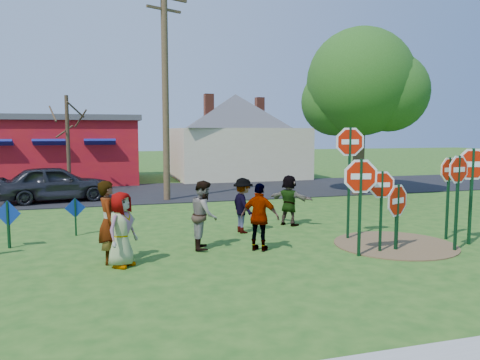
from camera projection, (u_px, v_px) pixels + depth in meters
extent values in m
plane|color=#225117|center=(222.00, 248.00, 12.14)|extent=(120.00, 120.00, 0.00)
cube|color=black|center=(165.00, 192.00, 23.10)|extent=(120.00, 7.50, 0.04)
cylinder|color=brown|center=(395.00, 244.00, 12.45)|extent=(3.20, 3.20, 0.03)
cube|color=maroon|center=(56.00, 152.00, 27.56)|extent=(9.00, 7.00, 3.60)
cube|color=#4C4C51|center=(55.00, 119.00, 27.36)|extent=(9.40, 7.40, 0.30)
cube|color=navy|center=(50.00, 143.00, 24.07)|extent=(1.60, 0.78, 0.45)
cube|color=navy|center=(100.00, 143.00, 24.77)|extent=(1.60, 0.78, 0.45)
cube|color=beige|center=(236.00, 153.00, 30.69)|extent=(8.00, 7.00, 3.20)
pyramid|color=#4C4C51|center=(235.00, 94.00, 30.29)|extent=(9.40, 9.40, 2.20)
cube|color=brown|center=(209.00, 105.00, 28.85)|extent=(0.55, 0.55, 1.40)
cube|color=brown|center=(260.00, 108.00, 31.89)|extent=(0.55, 0.55, 1.40)
cube|color=#0E361C|center=(360.00, 208.00, 11.24)|extent=(0.07, 0.09, 2.36)
cylinder|color=white|center=(361.00, 176.00, 11.16)|extent=(1.10, 0.26, 1.12)
cylinder|color=#BC1703|center=(361.00, 176.00, 11.16)|extent=(0.95, 0.23, 0.97)
cube|color=white|center=(361.00, 176.00, 11.16)|extent=(0.48, 0.11, 0.14)
cube|color=#0E361C|center=(349.00, 184.00, 12.99)|extent=(0.07, 0.08, 3.12)
cylinder|color=white|center=(350.00, 142.00, 12.86)|extent=(1.06, 0.27, 1.09)
cylinder|color=#BC1703|center=(350.00, 142.00, 12.86)|extent=(0.92, 0.24, 0.94)
cube|color=white|center=(350.00, 142.00, 12.86)|extent=(0.47, 0.12, 0.14)
cylinder|color=gold|center=(350.00, 142.00, 12.86)|extent=(1.06, 0.27, 1.09)
cube|color=#0E361C|center=(457.00, 204.00, 11.69)|extent=(0.06, 0.07, 2.42)
cylinder|color=white|center=(458.00, 170.00, 11.60)|extent=(0.94, 0.22, 0.96)
cylinder|color=#BC1703|center=(458.00, 170.00, 11.60)|extent=(0.81, 0.19, 0.83)
cube|color=white|center=(458.00, 170.00, 11.60)|extent=(0.41, 0.10, 0.12)
cube|color=#0E361C|center=(448.00, 199.00, 13.00)|extent=(0.06, 0.07, 2.30)
cylinder|color=white|center=(449.00, 170.00, 12.92)|extent=(0.92, 0.22, 0.94)
cylinder|color=#BC1703|center=(449.00, 170.00, 12.92)|extent=(0.79, 0.19, 0.81)
cube|color=white|center=(449.00, 170.00, 12.92)|extent=(0.40, 0.09, 0.12)
cylinder|color=gold|center=(449.00, 170.00, 12.92)|extent=(0.92, 0.21, 0.94)
cube|color=#0E361C|center=(397.00, 218.00, 11.81)|extent=(0.08, 0.09, 1.69)
cylinder|color=white|center=(397.00, 201.00, 11.76)|extent=(1.05, 0.45, 1.13)
cylinder|color=#BC1703|center=(397.00, 201.00, 11.76)|extent=(0.91, 0.39, 0.97)
cube|color=white|center=(397.00, 201.00, 11.76)|extent=(0.46, 0.20, 0.14)
cube|color=#0E361C|center=(471.00, 197.00, 12.41)|extent=(0.08, 0.09, 2.57)
cylinder|color=white|center=(473.00, 164.00, 12.32)|extent=(1.10, 0.37, 1.15)
cylinder|color=#BC1703|center=(473.00, 164.00, 12.32)|extent=(0.95, 0.33, 0.99)
cube|color=white|center=(473.00, 164.00, 12.32)|extent=(0.48, 0.16, 0.14)
cylinder|color=gold|center=(473.00, 164.00, 12.32)|extent=(1.10, 0.37, 1.15)
cube|color=#0E361C|center=(381.00, 212.00, 11.62)|extent=(0.06, 0.07, 2.04)
cylinder|color=white|center=(382.00, 185.00, 11.55)|extent=(0.92, 0.12, 0.93)
cylinder|color=#BC1703|center=(382.00, 185.00, 11.55)|extent=(0.80, 0.10, 0.80)
cube|color=white|center=(382.00, 185.00, 11.55)|extent=(0.41, 0.05, 0.12)
cube|color=#0E361C|center=(8.00, 225.00, 12.06)|extent=(0.07, 0.08, 1.23)
cube|color=navy|center=(8.00, 214.00, 12.03)|extent=(0.65, 0.24, 0.68)
cube|color=#0E361C|center=(75.00, 217.00, 13.51)|extent=(0.05, 0.06, 1.09)
cube|color=navy|center=(75.00, 208.00, 13.49)|extent=(0.57, 0.11, 0.58)
imported|color=#48569C|center=(122.00, 229.00, 10.40)|extent=(0.94, 0.98, 1.69)
imported|color=#2F7D75|center=(108.00, 222.00, 10.69)|extent=(0.48, 0.71, 1.90)
imported|color=#9A4B3E|center=(204.00, 215.00, 12.01)|extent=(0.85, 0.99, 1.77)
imported|color=#36373B|center=(243.00, 205.00, 13.89)|extent=(0.74, 1.13, 1.64)
imported|color=#573462|center=(260.00, 217.00, 11.78)|extent=(1.06, 0.95, 1.72)
imported|color=#1B5234|center=(289.00, 200.00, 14.98)|extent=(1.31, 1.49, 1.63)
imported|color=#2C2D32|center=(55.00, 183.00, 19.90)|extent=(4.73, 2.50, 1.53)
cylinder|color=#4C3823|center=(165.00, 93.00, 19.94)|extent=(0.29, 0.29, 9.23)
cube|color=#4C3823|center=(164.00, 9.00, 19.57)|extent=(1.54, 0.77, 0.10)
cylinder|color=#382819|center=(359.00, 150.00, 22.09)|extent=(0.54, 0.54, 4.24)
sphere|color=#1C4713|center=(361.00, 82.00, 21.76)|extent=(5.01, 5.01, 5.01)
sphere|color=#1C4713|center=(389.00, 92.00, 21.58)|extent=(3.66, 3.66, 3.66)
sphere|color=#1C4713|center=(335.00, 101.00, 22.34)|extent=(3.27, 3.27, 3.27)
cylinder|color=#382819|center=(68.00, 145.00, 22.53)|extent=(0.18, 0.18, 4.73)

